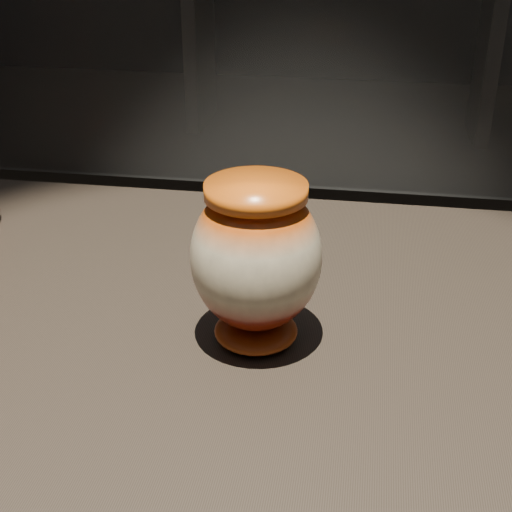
# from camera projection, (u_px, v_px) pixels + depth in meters

# --- Properties ---
(main_vase) EXTENTS (0.16, 0.16, 0.18)m
(main_vase) POSITION_uv_depth(u_px,v_px,m) (256.00, 259.00, 0.73)
(main_vase) COLOR maroon
(main_vase) RESTS_ON display_plinth
(back_shelf) EXTENTS (2.00, 0.60, 0.90)m
(back_shelf) POSITION_uv_depth(u_px,v_px,m) (341.00, 23.00, 4.15)
(back_shelf) COLOR black
(back_shelf) RESTS_ON ground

